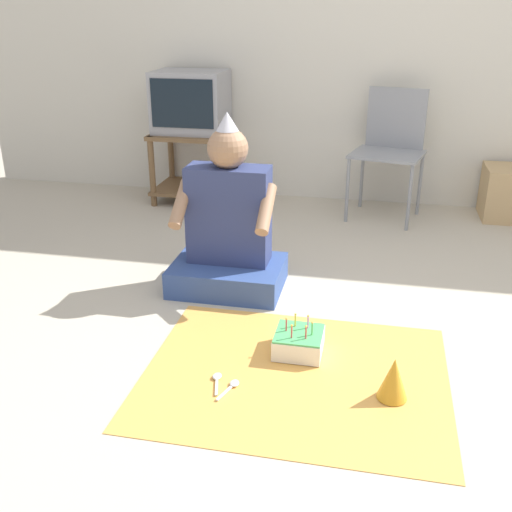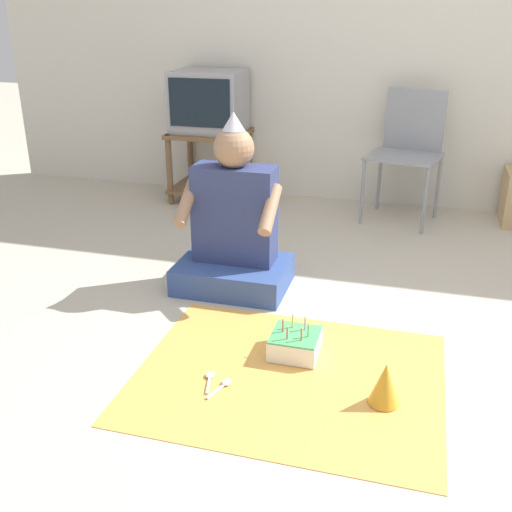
% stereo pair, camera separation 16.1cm
% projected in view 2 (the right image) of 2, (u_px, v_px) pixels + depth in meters
% --- Properties ---
extents(ground_plane, '(16.00, 16.00, 0.00)m').
position_uv_depth(ground_plane, '(378.00, 368.00, 2.45)').
color(ground_plane, '#BCB29E').
extents(wall_back, '(6.40, 0.06, 2.55)m').
position_uv_depth(wall_back, '(423.00, 21.00, 3.99)').
color(wall_back, beige).
rests_on(wall_back, ground_plane).
extents(tv_stand, '(0.55, 0.48, 0.52)m').
position_uv_depth(tv_stand, '(210.00, 159.00, 4.48)').
color(tv_stand, brown).
rests_on(tv_stand, ground_plane).
extents(tv, '(0.51, 0.41, 0.43)m').
position_uv_depth(tv, '(209.00, 101.00, 4.33)').
color(tv, '#99999E').
rests_on(tv, tv_stand).
extents(folding_chair, '(0.53, 0.49, 0.86)m').
position_uv_depth(folding_chair, '(408.00, 145.00, 4.00)').
color(folding_chair, gray).
rests_on(folding_chair, ground_plane).
extents(person_seated, '(0.57, 0.42, 0.91)m').
position_uv_depth(person_seated, '(234.00, 231.00, 3.06)').
color(person_seated, '#334C8C').
rests_on(person_seated, ground_plane).
extents(party_cloth, '(1.21, 0.98, 0.01)m').
position_uv_depth(party_cloth, '(288.00, 376.00, 2.39)').
color(party_cloth, '#EFA84C').
rests_on(party_cloth, ground_plane).
extents(birthday_cake, '(0.20, 0.20, 0.16)m').
position_uv_depth(birthday_cake, '(295.00, 343.00, 2.53)').
color(birthday_cake, white).
rests_on(birthday_cake, party_cloth).
extents(party_hat_blue, '(0.12, 0.12, 0.17)m').
position_uv_depth(party_hat_blue, '(385.00, 384.00, 2.20)').
color(party_hat_blue, gold).
rests_on(party_hat_blue, party_cloth).
extents(plastic_spoon_near, '(0.05, 0.14, 0.01)m').
position_uv_depth(plastic_spoon_near, '(210.00, 377.00, 2.37)').
color(plastic_spoon_near, white).
rests_on(plastic_spoon_near, party_cloth).
extents(plastic_spoon_far, '(0.06, 0.14, 0.01)m').
position_uv_depth(plastic_spoon_far, '(224.00, 384.00, 2.33)').
color(plastic_spoon_far, white).
rests_on(plastic_spoon_far, party_cloth).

